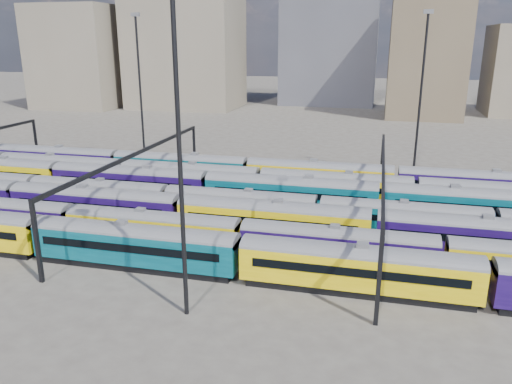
% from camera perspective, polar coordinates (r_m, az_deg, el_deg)
% --- Properties ---
extents(ground, '(500.00, 500.00, 0.00)m').
position_cam_1_polar(ground, '(60.30, 4.26, -3.84)').
color(ground, '#433E39').
rests_on(ground, ground).
extents(rake_0, '(126.91, 3.09, 5.21)m').
position_cam_1_polar(rake_0, '(45.76, 25.10, -8.79)').
color(rake_0, black).
rests_on(rake_0, ground).
extents(rake_1, '(97.06, 2.85, 4.78)m').
position_cam_1_polar(rake_1, '(49.48, 9.27, -5.68)').
color(rake_1, black).
rests_on(rake_1, ground).
extents(rake_2, '(151.99, 3.17, 5.35)m').
position_cam_1_polar(rake_2, '(54.97, 1.91, -2.78)').
color(rake_2, black).
rests_on(rake_2, ground).
extents(rake_3, '(114.44, 2.79, 4.69)m').
position_cam_1_polar(rake_3, '(63.99, -10.15, -0.49)').
color(rake_3, black).
rests_on(rake_3, ground).
extents(rake_4, '(112.84, 3.30, 5.58)m').
position_cam_1_polar(rake_4, '(64.22, 3.98, 0.24)').
color(rake_4, black).
rests_on(rake_4, ground).
extents(rake_5, '(146.04, 3.05, 5.14)m').
position_cam_1_polar(rake_5, '(68.44, 9.02, 0.92)').
color(rake_5, black).
rests_on(rake_5, ground).
extents(rake_6, '(129.68, 3.16, 5.33)m').
position_cam_1_polar(rake_6, '(75.41, -0.99, 2.71)').
color(rake_6, black).
rests_on(rake_6, ground).
extents(gantry_1, '(0.35, 40.35, 8.03)m').
position_cam_1_polar(gantry_1, '(64.47, -13.43, 3.43)').
color(gantry_1, black).
rests_on(gantry_1, ground).
extents(gantry_2, '(0.35, 40.35, 8.03)m').
position_cam_1_polar(gantry_2, '(57.52, 14.28, 1.75)').
color(gantry_2, black).
rests_on(gantry_2, ground).
extents(mast_1, '(1.40, 0.50, 25.60)m').
position_cam_1_polar(mast_1, '(87.25, -13.11, 11.68)').
color(mast_1, black).
rests_on(mast_1, ground).
extents(mast_2, '(1.40, 0.50, 25.60)m').
position_cam_1_polar(mast_2, '(37.23, -8.78, 5.29)').
color(mast_2, black).
rests_on(mast_2, ground).
extents(mast_3, '(1.40, 0.50, 25.60)m').
position_cam_1_polar(mast_3, '(80.19, 18.34, 10.84)').
color(mast_3, black).
rests_on(mast_3, ground).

